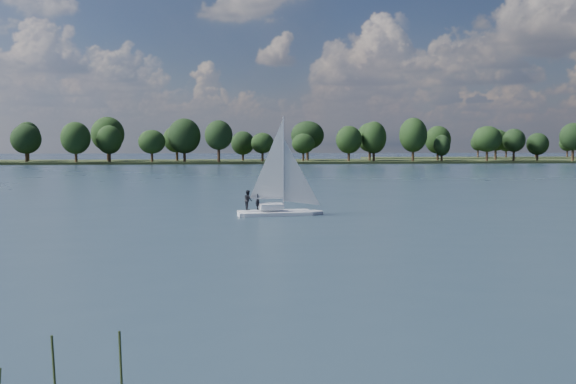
# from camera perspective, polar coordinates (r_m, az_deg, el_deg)

# --- Properties ---
(ground) EXTENTS (700.00, 700.00, 0.00)m
(ground) POSITION_cam_1_polar(r_m,az_deg,el_deg) (120.29, 0.49, 1.14)
(ground) COLOR #233342
(ground) RESTS_ON ground
(far_shore) EXTENTS (660.00, 40.00, 1.50)m
(far_shore) POSITION_cam_1_polar(r_m,az_deg,el_deg) (231.89, -2.42, 2.64)
(far_shore) COLOR black
(far_shore) RESTS_ON ground
(sailboat) EXTENTS (7.42, 2.90, 9.51)m
(sailboat) POSITION_cam_1_polar(r_m,az_deg,el_deg) (58.78, -1.12, 0.47)
(sailboat) COLOR silver
(sailboat) RESTS_ON ground
(treeline) EXTENTS (563.19, 74.21, 18.87)m
(treeline) POSITION_cam_1_polar(r_m,az_deg,el_deg) (226.69, -5.17, 4.67)
(treeline) COLOR black
(treeline) RESTS_ON ground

